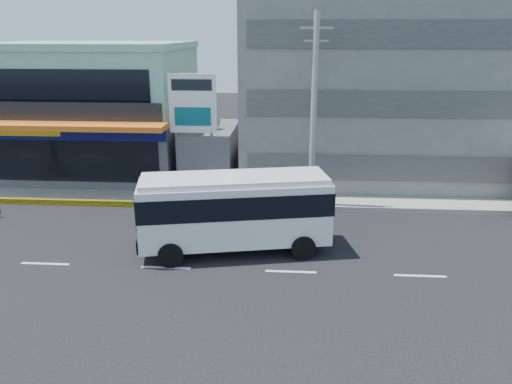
# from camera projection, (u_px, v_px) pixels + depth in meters

# --- Properties ---
(ground) EXTENTS (120.00, 120.00, 0.00)m
(ground) POSITION_uv_depth(u_px,v_px,m) (166.00, 268.00, 19.98)
(ground) COLOR black
(ground) RESTS_ON ground
(sidewalk) EXTENTS (70.00, 5.00, 0.30)m
(sidewalk) POSITION_uv_depth(u_px,v_px,m) (292.00, 194.00, 28.61)
(sidewalk) COLOR gray
(sidewalk) RESTS_ON ground
(shop_building) EXTENTS (12.40, 11.70, 8.00)m
(shop_building) POSITION_uv_depth(u_px,v_px,m) (94.00, 112.00, 32.54)
(shop_building) COLOR #48484D
(shop_building) RESTS_ON ground
(concrete_building) EXTENTS (16.00, 12.00, 14.00)m
(concrete_building) POSITION_uv_depth(u_px,v_px,m) (374.00, 65.00, 31.40)
(concrete_building) COLOR gray
(concrete_building) RESTS_ON ground
(gap_structure) EXTENTS (3.00, 6.00, 3.50)m
(gap_structure) POSITION_uv_depth(u_px,v_px,m) (211.00, 155.00, 30.83)
(gap_structure) COLOR #48484D
(gap_structure) RESTS_ON ground
(satellite_dish) EXTENTS (1.50, 1.50, 0.15)m
(satellite_dish) POSITION_uv_depth(u_px,v_px,m) (208.00, 129.00, 29.33)
(satellite_dish) COLOR slate
(satellite_dish) RESTS_ON gap_structure
(billboard) EXTENTS (2.60, 0.18, 6.90)m
(billboard) POSITION_uv_depth(u_px,v_px,m) (193.00, 110.00, 27.24)
(billboard) COLOR gray
(billboard) RESTS_ON ground
(utility_pole_near) EXTENTS (1.60, 0.30, 10.00)m
(utility_pole_near) POSITION_uv_depth(u_px,v_px,m) (314.00, 113.00, 25.02)
(utility_pole_near) COLOR #999993
(utility_pole_near) RESTS_ON ground
(minibus) EXTENTS (8.31, 4.12, 3.33)m
(minibus) POSITION_uv_depth(u_px,v_px,m) (235.00, 207.00, 20.98)
(minibus) COLOR silver
(minibus) RESTS_ON ground
(sedan) EXTENTS (4.18, 2.42, 1.34)m
(sedan) POSITION_uv_depth(u_px,v_px,m) (247.00, 227.00, 22.37)
(sedan) COLOR tan
(sedan) RESTS_ON ground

